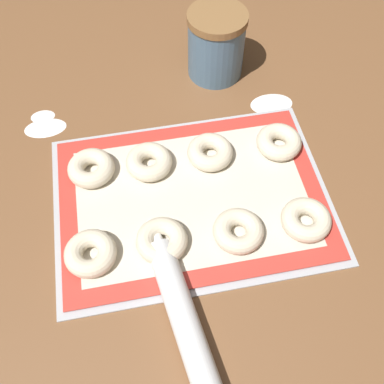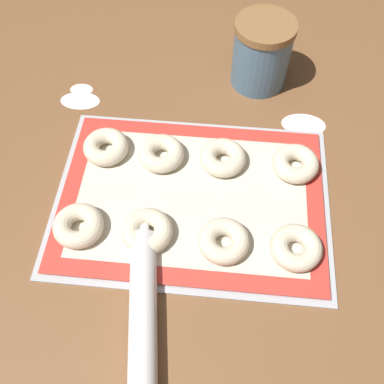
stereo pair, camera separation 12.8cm
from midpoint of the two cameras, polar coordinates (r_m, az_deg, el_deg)
name	(u,v)px [view 1 (the left image)]	position (r m, az deg, el deg)	size (l,w,h in m)	color
ground_plane	(196,190)	(0.86, -3.66, -0.31)	(2.80, 2.80, 0.00)	brown
baking_tray	(192,199)	(0.85, -4.29, -1.37)	(0.52, 0.38, 0.01)	#B2B5BA
baking_mat	(192,197)	(0.84, -4.32, -1.18)	(0.49, 0.36, 0.00)	red
bagel_front_far_left	(91,253)	(0.80, -17.32, -8.03)	(0.09, 0.09, 0.03)	beige
bagel_front_mid_left	(162,241)	(0.79, -8.54, -6.71)	(0.09, 0.09, 0.03)	beige
bagel_front_mid_right	(238,231)	(0.79, 1.30, -5.56)	(0.09, 0.09, 0.03)	beige
bagel_front_far_right	(306,220)	(0.81, 9.99, -4.06)	(0.09, 0.09, 0.03)	beige
bagel_back_far_left	(91,168)	(0.90, -16.73, 2.44)	(0.09, 0.09, 0.03)	beige
bagel_back_mid_left	(149,162)	(0.88, -9.64, 3.31)	(0.09, 0.09, 0.03)	beige
bagel_back_mid_right	(210,152)	(0.88, -1.82, 4.61)	(0.09, 0.09, 0.03)	beige
bagel_back_far_right	(279,142)	(0.90, 7.06, 5.86)	(0.09, 0.09, 0.03)	beige
flour_canister	(216,44)	(1.03, -0.62, 17.91)	(0.13, 0.13, 0.15)	slate
rolling_pin	(192,343)	(0.73, -5.27, -19.26)	(0.10, 0.45, 0.05)	silver
flour_patch_near	(272,104)	(1.01, 6.49, 10.72)	(0.09, 0.06, 0.00)	white
flour_patch_far	(45,128)	(1.03, -21.63, 7.22)	(0.09, 0.05, 0.00)	white
flour_patch_side	(43,116)	(1.05, -21.84, 8.57)	(0.05, 0.04, 0.00)	white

